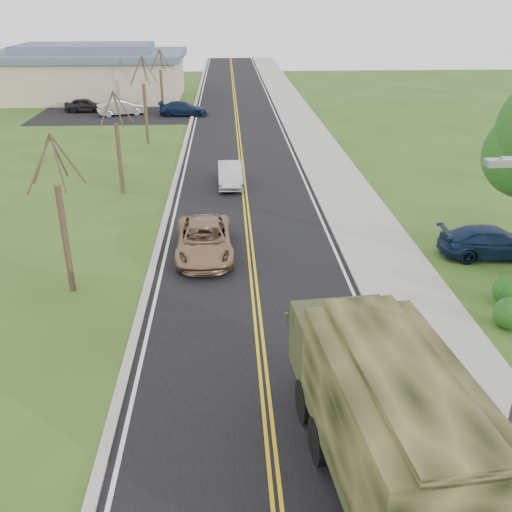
{
  "coord_description": "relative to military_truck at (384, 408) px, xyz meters",
  "views": [
    {
      "loc": [
        -0.94,
        -9.77,
        10.34
      ],
      "look_at": [
        0.01,
        8.88,
        1.8
      ],
      "focal_mm": 40.0,
      "sensor_mm": 36.0,
      "label": 1
    }
  ],
  "objects": [
    {
      "name": "pickup_navy",
      "position": [
        8.07,
        12.22,
        -1.47
      ],
      "size": [
        4.68,
        2.11,
        1.33
      ],
      "primitive_type": "imported",
      "rotation": [
        0.0,
        0.0,
        1.52
      ],
      "color": "#101F3C",
      "rests_on": "ground"
    },
    {
      "name": "commercial_building",
      "position": [
        -18.34,
        55.95,
        0.55
      ],
      "size": [
        25.5,
        21.5,
        5.65
      ],
      "color": "tan",
      "rests_on": "ground"
    },
    {
      "name": "military_truck",
      "position": [
        0.0,
        0.0,
        0.0
      ],
      "size": [
        3.34,
        7.71,
        3.73
      ],
      "rotation": [
        0.0,
        0.0,
        0.1
      ],
      "color": "black",
      "rests_on": "ground"
    },
    {
      "name": "sedan_silver",
      "position": [
        -3.16,
        23.08,
        -1.47
      ],
      "size": [
        1.5,
        4.07,
        1.33
      ],
      "primitive_type": "imported",
      "rotation": [
        0.0,
        0.0,
        0.02
      ],
      "color": "#B9B9BE",
      "rests_on": "ground"
    },
    {
      "name": "sidewalk_right",
      "position": [
        3.54,
        39.98,
        -2.09
      ],
      "size": [
        3.2,
        120.0,
        0.1
      ],
      "primitive_type": "cube",
      "color": "#9E998E",
      "rests_on": "ground"
    },
    {
      "name": "curb_right",
      "position": [
        1.79,
        39.98,
        -2.08
      ],
      "size": [
        0.3,
        120.0,
        0.12
      ],
      "primitive_type": "cube",
      "color": "#9E998E",
      "rests_on": "ground"
    },
    {
      "name": "lot_car_dark",
      "position": [
        -17.02,
        47.46,
        -1.48
      ],
      "size": [
        3.97,
        1.79,
        1.33
      ],
      "primitive_type": "imported",
      "rotation": [
        0.0,
        0.0,
        1.63
      ],
      "color": "black",
      "rests_on": "ground"
    },
    {
      "name": "suv_champagne",
      "position": [
        -4.37,
        13.02,
        -1.41
      ],
      "size": [
        2.6,
        5.31,
        1.45
      ],
      "primitive_type": "imported",
      "rotation": [
        0.0,
        0.0,
        0.04
      ],
      "color": "#8C6B4F",
      "rests_on": "ground"
    },
    {
      "name": "lot_car_navy",
      "position": [
        -7.36,
        45.09,
        -1.48
      ],
      "size": [
        4.61,
        2.03,
        1.32
      ],
      "primitive_type": "imported",
      "rotation": [
        0.0,
        0.0,
        1.53
      ],
      "color": "#0E1B36",
      "rests_on": "ground"
    },
    {
      "name": "curb_left",
      "position": [
        -6.51,
        39.98,
        -2.09
      ],
      "size": [
        0.3,
        120.0,
        0.1
      ],
      "primitive_type": "cube",
      "color": "#9E998E",
      "rests_on": "ground"
    },
    {
      "name": "bare_tree_a",
      "position": [
        -9.36,
        9.98,
        0.49
      ],
      "size": [
        1.93,
        2.26,
        6.08
      ],
      "color": "#38281C",
      "rests_on": "ground"
    },
    {
      "name": "bare_tree_c",
      "position": [
        -9.36,
        33.98,
        0.64
      ],
      "size": [
        2.04,
        2.39,
        6.42
      ],
      "color": "#38281C",
      "rests_on": "ground"
    },
    {
      "name": "bare_tree_b",
      "position": [
        -9.36,
        21.98,
        0.34
      ],
      "size": [
        1.83,
        2.14,
        5.73
      ],
      "color": "#38281C",
      "rests_on": "ground"
    },
    {
      "name": "ground",
      "position": [
        -2.36,
        -0.02,
        -2.14
      ],
      "size": [
        160.0,
        160.0,
        0.0
      ],
      "primitive_type": "plane",
      "color": "#2E4F1A",
      "rests_on": "ground"
    },
    {
      "name": "bare_tree_d",
      "position": [
        -9.36,
        45.98,
        0.41
      ],
      "size": [
        1.88,
        2.2,
        5.91
      ],
      "color": "#38281C",
      "rests_on": "ground"
    },
    {
      "name": "lot_car_silver",
      "position": [
        -13.23,
        45.64,
        -1.41
      ],
      "size": [
        4.71,
        2.93,
        1.47
      ],
      "primitive_type": "imported",
      "rotation": [
        0.0,
        0.0,
        1.91
      ],
      "color": "#B2B3B7",
      "rests_on": "ground"
    },
    {
      "name": "road",
      "position": [
        -2.36,
        39.98,
        -2.13
      ],
      "size": [
        8.0,
        120.0,
        0.01
      ],
      "primitive_type": "cube",
      "color": "black",
      "rests_on": "ground"
    }
  ]
}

